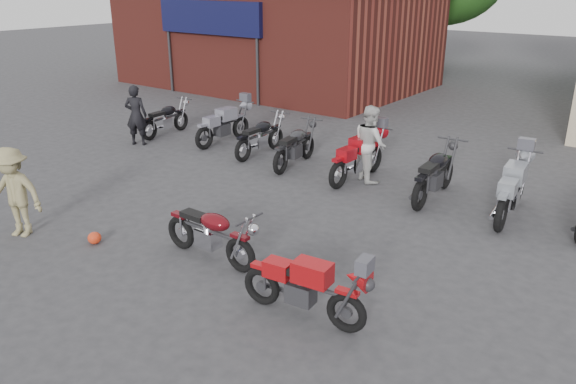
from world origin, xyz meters
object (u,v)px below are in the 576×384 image
Objects in this scene: row_bike_1 at (224,123)px; row_bike_4 at (358,155)px; row_bike_0 at (166,117)px; helmet at (94,238)px; sportbike at (305,284)px; vintage_motorcycle at (211,230)px; person_dark at (136,115)px; row_bike_2 at (261,134)px; row_bike_5 at (435,171)px; person_light at (370,143)px; row_bike_3 at (295,144)px; person_tan at (14,193)px; row_bike_6 at (512,187)px.

row_bike_4 reaches higher than row_bike_1.
helmet is at bearing -146.60° from row_bike_0.
row_bike_1 is 0.99× the size of row_bike_4.
sportbike is 0.89× the size of row_bike_4.
person_dark reaches higher than vintage_motorcycle.
row_bike_1 is (-6.87, 5.74, 0.06)m from sportbike.
vintage_motorcycle is 2.26m from helmet.
sportbike is 0.99× the size of row_bike_0.
row_bike_2 is 4.91m from row_bike_5.
person_dark is at bearing 47.55° from person_light.
row_bike_4 is at bearing -94.84° from row_bike_1.
vintage_motorcycle is 1.03× the size of sportbike.
vintage_motorcycle is at bearing 125.41° from person_light.
person_tan is at bearing 157.32° from row_bike_3.
row_bike_6 is (3.34, 4.80, 0.08)m from vintage_motorcycle.
row_bike_2 is at bearing 72.95° from row_bike_3.
row_bike_1 is 8.03m from row_bike_6.
person_tan is at bearing 126.66° from row_bike_6.
row_bike_4 is 0.98× the size of row_bike_5.
helmet is 5.67m from row_bike_3.
person_dark reaches higher than row_bike_4.
row_bike_6 is at bearing 55.49° from vintage_motorcycle.
vintage_motorcycle is 4.89m from row_bike_4.
row_bike_0 is 8.43m from row_bike_5.
person_light is at bearing -92.00° from row_bike_2.
vintage_motorcycle is at bearing 156.81° from row_bike_5.
person_light is 0.91× the size of row_bike_2.
row_bike_6 reaches higher than helmet.
row_bike_2 is (-3.23, 0.01, -0.31)m from person_light.
sportbike is 4.31m from helmet.
vintage_motorcycle is 7.95× the size of helmet.
sportbike is 0.85× the size of row_bike_6.
helmet is 6.39m from person_dark.
row_bike_1 is at bearing 79.07° from row_bike_2.
person_tan reaches higher than vintage_motorcycle.
helmet is 7.81m from row_bike_6.
row_bike_4 is at bearing 70.94° from person_light.
row_bike_6 is (1.14, 5.26, 0.09)m from sportbike.
row_bike_4 is (-0.22, -0.15, -0.27)m from person_light.
row_bike_5 reaches higher than row_bike_3.
helmet is 7.34m from row_bike_0.
row_bike_0 is at bearing 80.71° from row_bike_3.
row_bike_6 is (9.85, 1.05, -0.21)m from person_dark.
person_dark is 0.78× the size of row_bike_6.
sportbike is at bearing -13.29° from person_tan.
row_bike_2 is at bearing 100.23° from helmet.
row_bike_2 is at bearing 122.13° from vintage_motorcycle.
row_bike_4 is 3.46m from row_bike_6.
row_bike_1 is 0.95× the size of row_bike_6.
row_bike_2 is (-5.33, 5.50, 0.03)m from sportbike.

